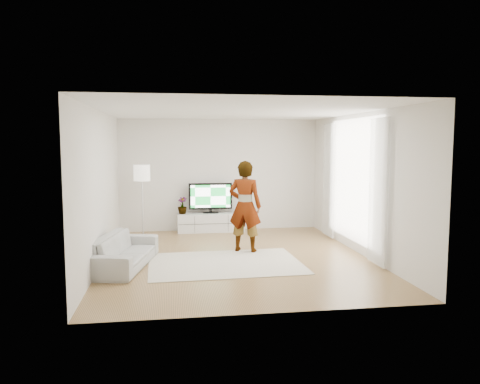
{
  "coord_description": "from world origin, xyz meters",
  "views": [
    {
      "loc": [
        -1.23,
        -8.76,
        2.21
      ],
      "look_at": [
        0.14,
        0.4,
        1.23
      ],
      "focal_mm": 35.0,
      "sensor_mm": 36.0,
      "label": 1
    }
  ],
  "objects": [
    {
      "name": "potted_plant",
      "position": [
        -0.95,
        2.77,
        0.67
      ],
      "size": [
        0.31,
        0.31,
        0.42
      ],
      "primitive_type": "imported",
      "rotation": [
        0.0,
        0.0,
        -0.4
      ],
      "color": "#3F7238",
      "rests_on": "media_console"
    },
    {
      "name": "wall_back",
      "position": [
        0.0,
        3.0,
        1.4
      ],
      "size": [
        5.0,
        0.02,
        2.8
      ],
      "primitive_type": "cube",
      "color": "silver",
      "rests_on": "floor"
    },
    {
      "name": "rug",
      "position": [
        -0.26,
        -0.42,
        0.01
      ],
      "size": [
        2.82,
        2.07,
        0.01
      ],
      "primitive_type": "cube",
      "rotation": [
        0.0,
        0.0,
        0.03
      ],
      "color": "beige",
      "rests_on": "floor"
    },
    {
      "name": "wall_left",
      "position": [
        -2.5,
        0.0,
        1.4
      ],
      "size": [
        0.02,
        6.0,
        2.8
      ],
      "primitive_type": "cube",
      "color": "silver",
      "rests_on": "floor"
    },
    {
      "name": "media_console",
      "position": [
        -0.25,
        2.76,
        0.23
      ],
      "size": [
        1.65,
        0.47,
        0.46
      ],
      "color": "silver",
      "rests_on": "floor"
    },
    {
      "name": "television",
      "position": [
        -0.25,
        2.79,
        0.87
      ],
      "size": [
        1.08,
        0.21,
        0.75
      ],
      "color": "black",
      "rests_on": "media_console"
    },
    {
      "name": "curtain_near",
      "position": [
        2.4,
        -1.0,
        1.35
      ],
      "size": [
        0.04,
        0.7,
        2.6
      ],
      "primitive_type": "cube",
      "color": "white",
      "rests_on": "floor"
    },
    {
      "name": "wall_right",
      "position": [
        2.5,
        0.0,
        1.4
      ],
      "size": [
        0.02,
        6.0,
        2.8
      ],
      "primitive_type": "cube",
      "color": "silver",
      "rests_on": "floor"
    },
    {
      "name": "ceiling",
      "position": [
        0.0,
        0.0,
        2.8
      ],
      "size": [
        6.0,
        6.0,
        0.0
      ],
      "primitive_type": "plane",
      "color": "white",
      "rests_on": "wall_back"
    },
    {
      "name": "curtain_far",
      "position": [
        2.4,
        1.6,
        1.35
      ],
      "size": [
        0.04,
        0.7,
        2.6
      ],
      "primitive_type": "cube",
      "color": "white",
      "rests_on": "floor"
    },
    {
      "name": "player",
      "position": [
        0.25,
        0.48,
        0.94
      ],
      "size": [
        0.79,
        0.67,
        1.84
      ],
      "primitive_type": "imported",
      "rotation": [
        0.0,
        0.0,
        2.74
      ],
      "color": "#334772",
      "rests_on": "rug"
    },
    {
      "name": "wall_front",
      "position": [
        0.0,
        -3.0,
        1.4
      ],
      "size": [
        5.0,
        0.02,
        2.8
      ],
      "primitive_type": "cube",
      "color": "silver",
      "rests_on": "floor"
    },
    {
      "name": "window",
      "position": [
        2.48,
        0.3,
        1.45
      ],
      "size": [
        0.01,
        2.6,
        2.5
      ],
      "primitive_type": "cube",
      "color": "white",
      "rests_on": "wall_right"
    },
    {
      "name": "floor_lamp",
      "position": [
        -1.89,
        2.28,
        1.44
      ],
      "size": [
        0.38,
        0.38,
        1.7
      ],
      "color": "silver",
      "rests_on": "floor"
    },
    {
      "name": "game_console",
      "position": [
        0.47,
        2.76,
        0.58
      ],
      "size": [
        0.05,
        0.17,
        0.23
      ],
      "rotation": [
        0.0,
        0.0,
        0.02
      ],
      "color": "white",
      "rests_on": "media_console"
    },
    {
      "name": "floor",
      "position": [
        0.0,
        0.0,
        0.0
      ],
      "size": [
        6.0,
        6.0,
        0.0
      ],
      "primitive_type": "plane",
      "color": "#AD854E",
      "rests_on": "ground"
    },
    {
      "name": "sofa",
      "position": [
        -2.07,
        -0.37,
        0.29
      ],
      "size": [
        1.17,
        2.1,
        0.58
      ],
      "primitive_type": "imported",
      "rotation": [
        0.0,
        0.0,
        1.36
      ],
      "color": "#AAAAA5",
      "rests_on": "floor"
    }
  ]
}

